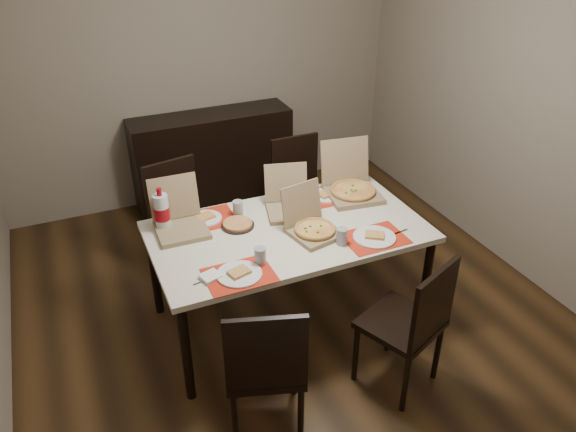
# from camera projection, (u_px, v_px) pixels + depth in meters

# --- Properties ---
(ground) EXTENTS (3.80, 4.00, 0.02)m
(ground) POSITION_uv_depth(u_px,v_px,m) (287.00, 306.00, 4.21)
(ground) COLOR #3F2813
(ground) RESTS_ON ground
(room_walls) EXTENTS (3.84, 4.02, 2.62)m
(room_walls) POSITION_uv_depth(u_px,v_px,m) (260.00, 59.00, 3.67)
(room_walls) COLOR gray
(room_walls) RESTS_ON ground
(sideboard) EXTENTS (1.50, 0.40, 0.90)m
(sideboard) POSITION_uv_depth(u_px,v_px,m) (213.00, 159.00, 5.38)
(sideboard) COLOR black
(sideboard) RESTS_ON ground
(dining_table) EXTENTS (1.80, 1.00, 0.75)m
(dining_table) POSITION_uv_depth(u_px,v_px,m) (288.00, 238.00, 3.74)
(dining_table) COLOR beige
(dining_table) RESTS_ON ground
(chair_near_left) EXTENTS (0.53, 0.53, 0.93)m
(chair_near_left) POSITION_uv_depth(u_px,v_px,m) (265.00, 364.00, 2.98)
(chair_near_left) COLOR black
(chair_near_left) RESTS_ON ground
(chair_near_right) EXTENTS (0.55, 0.55, 0.93)m
(chair_near_right) POSITION_uv_depth(u_px,v_px,m) (412.00, 321.00, 3.28)
(chair_near_right) COLOR black
(chair_near_right) RESTS_ON ground
(chair_far_left) EXTENTS (0.50, 0.50, 0.93)m
(chair_far_left) POSITION_uv_depth(u_px,v_px,m) (180.00, 216.00, 4.33)
(chair_far_left) COLOR black
(chair_far_left) RESTS_ON ground
(chair_far_right) EXTENTS (0.42, 0.42, 0.93)m
(chair_far_right) POSITION_uv_depth(u_px,v_px,m) (300.00, 187.00, 4.74)
(chair_far_right) COLOR black
(chair_far_right) RESTS_ON ground
(setting_near_left) EXTENTS (0.47, 0.30, 0.11)m
(setting_near_left) POSITION_uv_depth(u_px,v_px,m) (241.00, 270.00, 3.28)
(setting_near_left) COLOR red
(setting_near_left) RESTS_ON dining_table
(setting_near_right) EXTENTS (0.51, 0.30, 0.11)m
(setting_near_right) POSITION_uv_depth(u_px,v_px,m) (366.00, 237.00, 3.59)
(setting_near_right) COLOR red
(setting_near_right) RESTS_ON dining_table
(setting_far_left) EXTENTS (0.49, 0.30, 0.11)m
(setting_far_left) POSITION_uv_depth(u_px,v_px,m) (211.00, 216.00, 3.81)
(setting_far_left) COLOR red
(setting_far_left) RESTS_ON dining_table
(setting_far_right) EXTENTS (0.48, 0.30, 0.11)m
(setting_far_right) POSITION_uv_depth(u_px,v_px,m) (322.00, 195.00, 4.07)
(setting_far_right) COLOR red
(setting_far_right) RESTS_ON dining_table
(napkin_loose) EXTENTS (0.16, 0.16, 0.02)m
(napkin_loose) POSITION_uv_depth(u_px,v_px,m) (297.00, 228.00, 3.70)
(napkin_loose) COLOR white
(napkin_loose) RESTS_ON dining_table
(pizza_box_center) EXTENTS (0.36, 0.39, 0.30)m
(pizza_box_center) POSITION_uv_depth(u_px,v_px,m) (312.00, 226.00, 3.64)
(pizza_box_center) COLOR #88724E
(pizza_box_center) RESTS_ON dining_table
(pizza_box_right) EXTENTS (0.42, 0.45, 0.37)m
(pizza_box_right) POSITION_uv_depth(u_px,v_px,m) (351.00, 187.00, 4.10)
(pizza_box_right) COLOR #88724E
(pizza_box_right) RESTS_ON dining_table
(pizza_box_left) EXTENTS (0.33, 0.36, 0.33)m
(pizza_box_left) POSITION_uv_depth(u_px,v_px,m) (180.00, 222.00, 3.68)
(pizza_box_left) COLOR #88724E
(pizza_box_left) RESTS_ON dining_table
(pizza_box_extra) EXTENTS (0.37, 0.40, 0.30)m
(pizza_box_extra) POSITION_uv_depth(u_px,v_px,m) (288.00, 204.00, 3.89)
(pizza_box_extra) COLOR #88724E
(pizza_box_extra) RESTS_ON dining_table
(faina_plate) EXTENTS (0.22, 0.22, 0.03)m
(faina_plate) POSITION_uv_depth(u_px,v_px,m) (238.00, 225.00, 3.73)
(faina_plate) COLOR black
(faina_plate) RESTS_ON dining_table
(dip_bowl) EXTENTS (0.13, 0.13, 0.03)m
(dip_bowl) POSITION_uv_depth(u_px,v_px,m) (279.00, 211.00, 3.89)
(dip_bowl) COLOR white
(dip_bowl) RESTS_ON dining_table
(soda_bottle) EXTENTS (0.10, 0.10, 0.30)m
(soda_bottle) POSITION_uv_depth(u_px,v_px,m) (162.00, 212.00, 3.64)
(soda_bottle) COLOR silver
(soda_bottle) RESTS_ON dining_table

